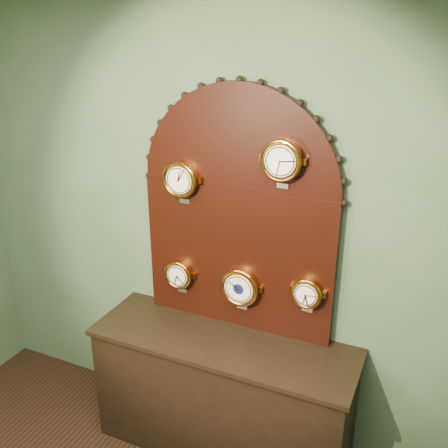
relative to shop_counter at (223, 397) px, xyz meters
The scene contains 8 objects.
wall_back 1.04m from the shop_counter, 90.00° to the left, with size 4.00×4.00×0.00m, color #425B3E.
shop_counter is the anchor object (origin of this frame).
display_board 1.25m from the shop_counter, 90.00° to the left, with size 1.26×0.06×1.53m.
roman_clock 1.41m from the shop_counter, 155.53° to the left, with size 0.22×0.08×0.27m.
arabic_clock 1.57m from the shop_counter, 29.13° to the left, with size 0.23×0.08×0.28m.
hygrometer 0.83m from the shop_counter, 157.57° to the left, with size 0.19×0.08×0.24m.
barometer 0.75m from the shop_counter, 72.37° to the left, with size 0.24×0.08×0.29m.
tide_clock 0.92m from the shop_counter, 18.59° to the left, with size 0.18×0.08×0.23m.
Camera 1 is at (1.08, -0.13, 2.64)m, focal length 40.87 mm.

